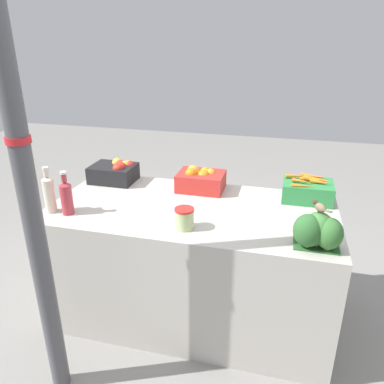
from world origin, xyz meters
TOP-DOWN VIEW (x-y plane):
  - ground_plane at (0.00, 0.00)m, footprint 10.00×10.00m
  - market_table at (0.00, 0.00)m, footprint 1.73×0.87m
  - support_pole at (-0.54, -0.75)m, footprint 0.10×0.10m
  - apple_crate at (-0.64, 0.30)m, footprint 0.31×0.24m
  - orange_crate at (-0.02, 0.30)m, footprint 0.31×0.24m
  - carrot_crate at (0.68, 0.30)m, footprint 0.31×0.24m
  - broccoli_pile at (0.72, -0.31)m, footprint 0.24×0.21m
  - juice_bottle_cloudy at (-0.79, -0.27)m, footprint 0.07×0.07m
  - juice_bottle_ruby at (-0.68, -0.27)m, footprint 0.07×0.07m
  - pickle_jar at (0.03, -0.27)m, footprint 0.11×0.11m
  - sparrow_bird at (0.70, -0.29)m, footprint 0.09×0.12m

SIDE VIEW (x-z plane):
  - ground_plane at x=0.00m, z-range 0.00..0.00m
  - market_table at x=0.00m, z-range 0.00..0.77m
  - pickle_jar at x=0.03m, z-range 0.77..0.89m
  - carrot_crate at x=0.68m, z-range 0.76..0.92m
  - apple_crate at x=-0.64m, z-range 0.77..0.92m
  - orange_crate at x=-0.02m, z-range 0.77..0.93m
  - broccoli_pile at x=0.72m, z-range 0.77..0.96m
  - juice_bottle_ruby at x=-0.68m, z-range 0.75..1.01m
  - juice_bottle_cloudy at x=-0.79m, z-range 0.75..1.03m
  - sparrow_bird at x=0.70m, z-range 0.96..1.01m
  - support_pole at x=-0.54m, z-range 0.00..2.50m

